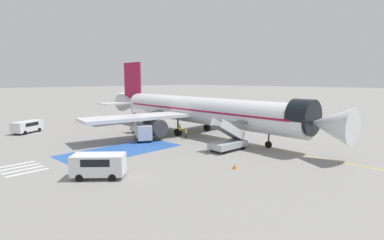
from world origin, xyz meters
The scene contains 17 objects.
ground_plane centered at (0.00, 0.00, 0.00)m, with size 600.00×600.00×0.00m, color gray.
apron_leadline_yellow centered at (-1.45, 0.34, 0.00)m, with size 0.20×78.06×0.01m, color gold.
apron_stand_patch_blue centered at (-1.45, -13.66, 0.00)m, with size 6.34×13.96×0.01m, color #2856A8.
apron_walkway_bar_0 centered at (-3.85, -24.18, 0.00)m, with size 0.44×3.60×0.01m, color silver.
apron_walkway_bar_1 centered at (-2.65, -24.18, 0.00)m, with size 0.44×3.60×0.01m, color silver.
apron_walkway_bar_2 centered at (-1.45, -24.18, 0.00)m, with size 0.44×3.60×0.01m, color silver.
apron_walkway_bar_3 centered at (-0.25, -24.18, 0.00)m, with size 0.44×3.60×0.01m, color silver.
airliner centered at (-2.11, 0.38, 3.68)m, with size 44.53×33.58×11.55m.
boarding_stairs_forward centered at (7.60, -4.80, 0.99)m, with size 2.51×5.34×4.00m.
boarding_stairs_aft centered at (-9.39, -3.69, 0.99)m, with size 2.51×5.34×4.03m.
fuel_tanker centered at (-11.10, 21.19, 1.77)m, with size 10.30×4.04×3.50m.
service_van_0 centered at (-4.37, -8.22, 1.33)m, with size 4.61×3.67×2.23m.
service_van_1 centered at (5.73, -20.47, 1.23)m, with size 4.49×4.51×2.05m.
service_van_2 centered at (-22.03, -17.28, 1.12)m, with size 3.98×5.04×1.85m.
ground_crew_0 centered at (-2.96, -2.66, 1.03)m, with size 0.48×0.35×1.78m.
ground_crew_1 centered at (-0.92, -3.31, 0.91)m, with size 0.47×0.47×1.60m.
traffic_cone_0 centered at (12.52, -10.30, 0.24)m, with size 0.44×0.44×0.49m.
Camera 1 is at (28.47, -32.74, 8.34)m, focal length 28.00 mm.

